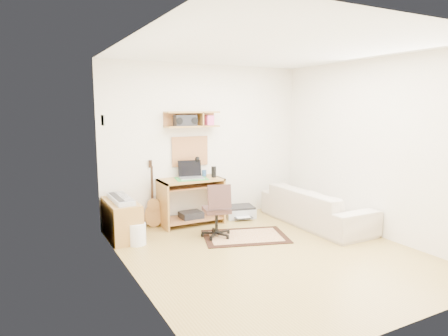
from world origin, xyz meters
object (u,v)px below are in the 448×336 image
printer (240,212)px  cabinet (122,219)px  task_chair (216,210)px  desk (191,201)px  sofa (316,201)px

printer → cabinet: bearing=-163.1°
cabinet → task_chair: bearing=-26.9°
desk → printer: (0.90, -0.03, -0.29)m
task_chair → desk: bearing=107.1°
cabinet → sofa: bearing=-15.2°
task_chair → sofa: 1.73m
desk → sofa: (1.78, -0.98, 0.02)m
cabinet → sofa: (2.96, -0.80, 0.12)m
desk → cabinet: (-1.18, -0.18, -0.10)m
desk → cabinet: desk is taller
task_chair → cabinet: size_ratio=0.92×
task_chair → cabinet: task_chair is taller
task_chair → sofa: (1.72, -0.18, -0.02)m
desk → sofa: bearing=-28.8°
desk → printer: size_ratio=2.02×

